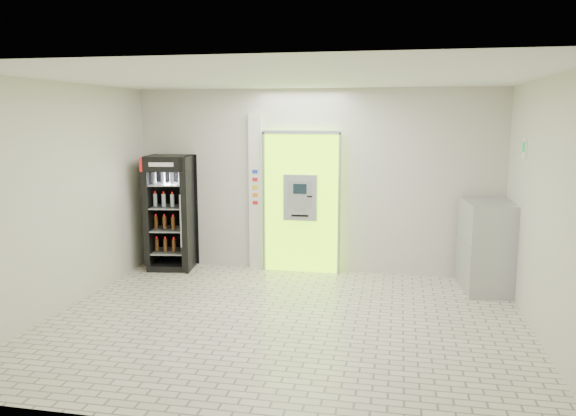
# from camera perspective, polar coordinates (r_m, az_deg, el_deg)

# --- Properties ---
(ground) EXTENTS (6.00, 6.00, 0.00)m
(ground) POSITION_cam_1_polar(r_m,az_deg,el_deg) (7.17, -0.42, -11.54)
(ground) COLOR beige
(ground) RESTS_ON ground
(room_shell) EXTENTS (6.00, 6.00, 6.00)m
(room_shell) POSITION_cam_1_polar(r_m,az_deg,el_deg) (6.74, -0.43, 3.26)
(room_shell) COLOR beige
(room_shell) RESTS_ON ground
(atm_assembly) EXTENTS (1.30, 0.24, 2.33)m
(atm_assembly) POSITION_cam_1_polar(r_m,az_deg,el_deg) (9.22, 1.38, 0.67)
(atm_assembly) COLOR #8CE809
(atm_assembly) RESTS_ON ground
(pillar) EXTENTS (0.22, 0.11, 2.60)m
(pillar) POSITION_cam_1_polar(r_m,az_deg,el_deg) (9.40, -3.27, 1.62)
(pillar) COLOR silver
(pillar) RESTS_ON ground
(beverage_cooler) EXTENTS (0.81, 0.76, 1.91)m
(beverage_cooler) POSITION_cam_1_polar(r_m,az_deg,el_deg) (9.65, -11.78, -0.65)
(beverage_cooler) COLOR black
(beverage_cooler) RESTS_ON ground
(steel_cabinet) EXTENTS (0.77, 1.06, 1.33)m
(steel_cabinet) POSITION_cam_1_polar(r_m,az_deg,el_deg) (8.77, 19.53, -3.67)
(steel_cabinet) COLOR #A6A8AD
(steel_cabinet) RESTS_ON ground
(exit_sign) EXTENTS (0.02, 0.22, 0.26)m
(exit_sign) POSITION_cam_1_polar(r_m,az_deg,el_deg) (8.14, 22.88, 5.55)
(exit_sign) COLOR white
(exit_sign) RESTS_ON room_shell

